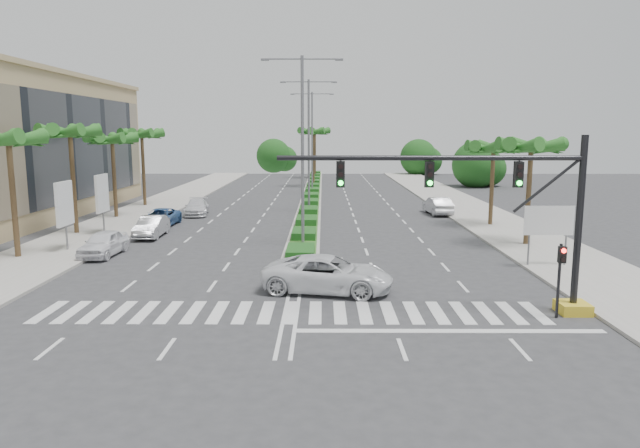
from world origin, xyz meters
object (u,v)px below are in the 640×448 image
at_px(car_parked_a, 104,243).
at_px(car_parked_d, 197,207).
at_px(car_parked_c, 160,218).
at_px(car_crossing, 328,274).
at_px(car_right, 438,206).
at_px(car_parked_b, 151,227).

xyz_separation_m(car_parked_a, car_parked_d, (1.81, 17.13, -0.05)).
relative_size(car_parked_c, car_crossing, 0.81).
distance_m(car_parked_a, car_right, 29.31).
xyz_separation_m(car_parked_c, car_crossing, (13.05, -18.71, 0.16)).
distance_m(car_parked_d, car_crossing, 27.40).
bearing_deg(car_right, car_crossing, 63.37).
relative_size(car_crossing, car_right, 1.26).
height_order(car_parked_c, car_right, car_right).
height_order(car_parked_c, car_parked_d, car_parked_d).
bearing_deg(car_parked_a, car_parked_c, 91.17).
xyz_separation_m(car_parked_c, car_right, (23.13, 6.64, 0.11)).
xyz_separation_m(car_parked_d, car_crossing, (11.54, -24.86, 0.13)).
xyz_separation_m(car_parked_a, car_right, (23.42, 17.63, 0.03)).
height_order(car_crossing, car_right, car_crossing).
bearing_deg(car_parked_c, car_right, 17.82).
relative_size(car_parked_a, car_parked_d, 0.92).
distance_m(car_parked_a, car_crossing, 15.42).
relative_size(car_parked_c, car_parked_d, 1.01).
xyz_separation_m(car_parked_b, car_parked_d, (0.80, 10.92, -0.04)).
xyz_separation_m(car_parked_b, car_right, (22.42, 11.41, 0.05)).
bearing_deg(car_right, car_parked_a, 32.02).
distance_m(car_crossing, car_right, 27.28).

